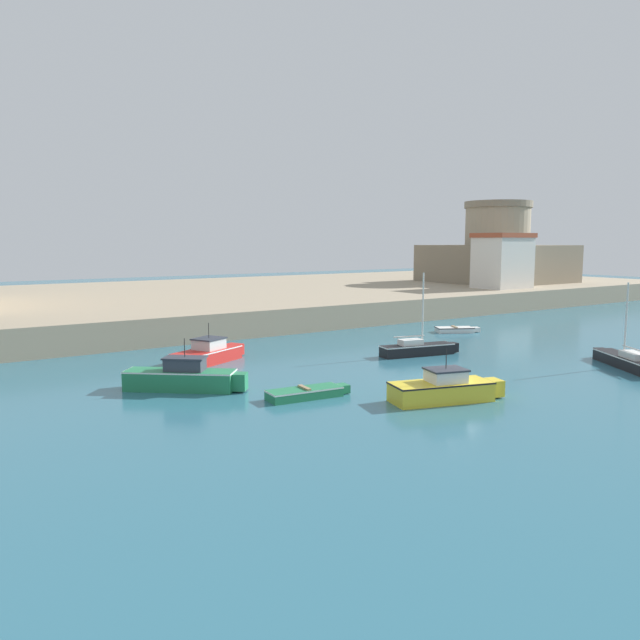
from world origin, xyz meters
TOP-DOWN VIEW (x-y plane):
  - ground_plane at (0.00, 0.00)m, footprint 200.00×200.00m
  - quay_seawall at (0.00, 38.23)m, footprint 120.00×40.00m
  - motorboat_yellow_0 at (-3.10, -2.63)m, footprint 5.48×2.92m
  - motorboat_green_1 at (-11.98, 5.94)m, footprint 5.22×4.64m
  - sailboat_black_2 at (3.74, 6.37)m, footprint 5.42×2.12m
  - sailboat_black_3 at (10.77, -3.22)m, footprint 4.06×5.84m
  - motorboat_red_4 at (-8.07, 11.66)m, footprint 5.44×3.74m
  - dinghy_white_5 at (13.12, 12.02)m, footprint 3.48×2.48m
  - dinghy_green_6 at (-7.91, 1.33)m, footprint 4.09×1.54m
  - fortress at (40.00, 30.74)m, footprint 14.66×14.66m
  - harbor_shed_near_wharf at (32.00, 23.21)m, footprint 5.82×4.47m

SIDE VIEW (x-z plane):
  - ground_plane at x=0.00m, z-range 0.00..0.00m
  - dinghy_white_5 at x=13.12m, z-range -0.02..0.47m
  - dinghy_green_6 at x=-7.91m, z-range -0.01..0.52m
  - sailboat_black_3 at x=10.77m, z-range -1.99..2.83m
  - sailboat_black_2 at x=3.74m, z-range -2.15..3.03m
  - motorboat_red_4 at x=-8.07m, z-range -0.64..1.72m
  - motorboat_yellow_0 at x=-3.10m, z-range -0.62..1.76m
  - motorboat_green_1 at x=-11.98m, z-range -0.64..1.88m
  - quay_seawall at x=0.00m, z-range 0.00..2.00m
  - harbor_shed_near_wharf at x=32.00m, z-range 2.02..8.01m
  - fortress at x=40.00m, z-range 0.36..10.40m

